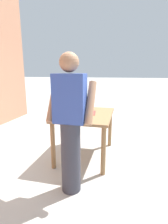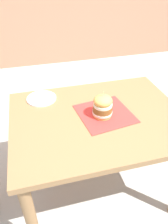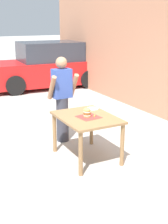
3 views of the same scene
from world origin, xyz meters
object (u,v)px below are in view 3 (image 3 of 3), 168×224
parked_car_near_curb (47,67)px  pickle_spear (94,116)px  sandwich (87,112)px  diner_across_table (62,98)px  side_plate_with_forks (92,109)px  patio_table (87,123)px

parked_car_near_curb → pickle_spear: bearing=-103.8°
sandwich → diner_across_table: bearing=91.8°
parked_car_near_curb → side_plate_with_forks: bearing=-102.8°
sandwich → parked_car_near_curb: size_ratio=0.04×
sandwich → pickle_spear: sandwich is taller
sandwich → diner_across_table: (-0.03, 0.98, 0.03)m
diner_across_table → side_plate_with_forks: bearing=-60.2°
pickle_spear → diner_across_table: diner_across_table is taller
pickle_spear → side_plate_with_forks: bearing=65.0°
pickle_spear → patio_table: bearing=142.9°
diner_across_table → parked_car_near_curb: bearing=72.1°
pickle_spear → parked_car_near_curb: size_ratio=0.02×
pickle_spear → sandwich: bearing=154.0°
patio_table → diner_across_table: diner_across_table is taller
parked_car_near_curb → sandwich: bearing=-104.9°
patio_table → parked_car_near_curb: 6.20m
diner_across_table → parked_car_near_curb: (1.63, 5.04, -0.16)m
patio_table → diner_across_table: size_ratio=0.70×
patio_table → pickle_spear: (0.11, -0.08, 0.13)m
patio_table → pickle_spear: bearing=-37.1°
sandwich → diner_across_table: size_ratio=0.11×
parked_car_near_curb → patio_table: bearing=-104.9°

